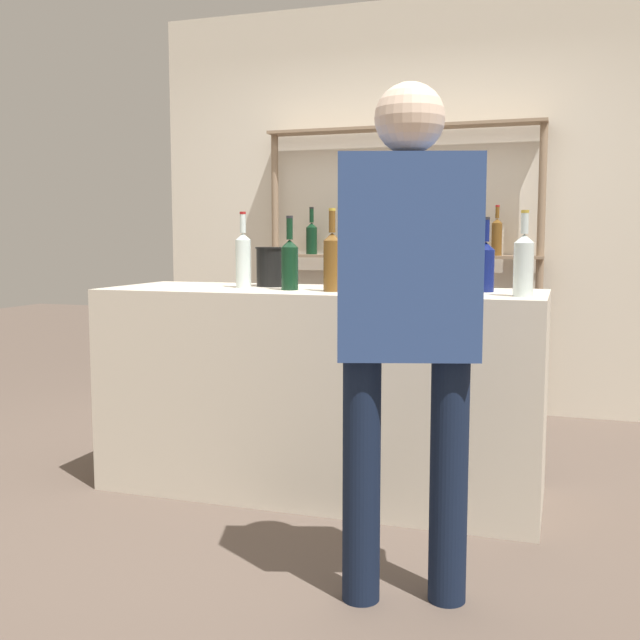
{
  "coord_description": "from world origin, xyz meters",
  "views": [
    {
      "loc": [
        1.08,
        -3.28,
        1.19
      ],
      "look_at": [
        0.0,
        0.0,
        0.81
      ],
      "focal_mm": 42.0,
      "sensor_mm": 36.0,
      "label": 1
    }
  ],
  "objects_px": {
    "counter_bottle_4": "(524,263)",
    "counter_bottle_5": "(244,258)",
    "counter_bottle_2": "(290,262)",
    "counter_bottle_0": "(485,264)",
    "counter_bottle_3": "(332,260)",
    "counter_bottle_1": "(369,263)",
    "cork_jar": "(345,273)",
    "server_behind_counter": "(389,288)",
    "ice_bucket": "(275,267)",
    "customer_right": "(407,305)"
  },
  "relations": [
    {
      "from": "counter_bottle_1",
      "to": "counter_bottle_2",
      "type": "height_order",
      "value": "counter_bottle_2"
    },
    {
      "from": "ice_bucket",
      "to": "customer_right",
      "type": "relative_size",
      "value": 0.12
    },
    {
      "from": "cork_jar",
      "to": "counter_bottle_0",
      "type": "bearing_deg",
      "value": -2.82
    },
    {
      "from": "ice_bucket",
      "to": "server_behind_counter",
      "type": "distance_m",
      "value": 0.98
    },
    {
      "from": "counter_bottle_0",
      "to": "counter_bottle_4",
      "type": "distance_m",
      "value": 0.28
    },
    {
      "from": "counter_bottle_1",
      "to": "counter_bottle_2",
      "type": "distance_m",
      "value": 0.37
    },
    {
      "from": "counter_bottle_1",
      "to": "server_behind_counter",
      "type": "height_order",
      "value": "server_behind_counter"
    },
    {
      "from": "counter_bottle_1",
      "to": "counter_bottle_2",
      "type": "xyz_separation_m",
      "value": [
        -0.34,
        -0.15,
        0.0
      ]
    },
    {
      "from": "counter_bottle_2",
      "to": "server_behind_counter",
      "type": "bearing_deg",
      "value": 79.26
    },
    {
      "from": "counter_bottle_3",
      "to": "counter_bottle_0",
      "type": "bearing_deg",
      "value": 16.08
    },
    {
      "from": "ice_bucket",
      "to": "customer_right",
      "type": "bearing_deg",
      "value": -51.08
    },
    {
      "from": "counter_bottle_2",
      "to": "ice_bucket",
      "type": "bearing_deg",
      "value": 125.73
    },
    {
      "from": "counter_bottle_5",
      "to": "ice_bucket",
      "type": "relative_size",
      "value": 1.87
    },
    {
      "from": "counter_bottle_4",
      "to": "counter_bottle_5",
      "type": "relative_size",
      "value": 0.97
    },
    {
      "from": "counter_bottle_3",
      "to": "server_behind_counter",
      "type": "xyz_separation_m",
      "value": [
        -0.0,
        1.15,
        -0.2
      ]
    },
    {
      "from": "counter_bottle_0",
      "to": "cork_jar",
      "type": "relative_size",
      "value": 2.22
    },
    {
      "from": "counter_bottle_3",
      "to": "ice_bucket",
      "type": "distance_m",
      "value": 0.45
    },
    {
      "from": "server_behind_counter",
      "to": "counter_bottle_3",
      "type": "bearing_deg",
      "value": -8.92
    },
    {
      "from": "counter_bottle_3",
      "to": "cork_jar",
      "type": "distance_m",
      "value": 0.23
    },
    {
      "from": "counter_bottle_2",
      "to": "counter_bottle_5",
      "type": "xyz_separation_m",
      "value": [
        -0.27,
        0.09,
        0.01
      ]
    },
    {
      "from": "ice_bucket",
      "to": "cork_jar",
      "type": "height_order",
      "value": "ice_bucket"
    },
    {
      "from": "counter_bottle_2",
      "to": "cork_jar",
      "type": "bearing_deg",
      "value": 41.55
    },
    {
      "from": "counter_bottle_4",
      "to": "customer_right",
      "type": "relative_size",
      "value": 0.21
    },
    {
      "from": "counter_bottle_1",
      "to": "customer_right",
      "type": "xyz_separation_m",
      "value": [
        0.39,
        -1.02,
        -0.1
      ]
    },
    {
      "from": "ice_bucket",
      "to": "customer_right",
      "type": "xyz_separation_m",
      "value": [
        0.88,
        -1.09,
        -0.07
      ]
    },
    {
      "from": "counter_bottle_3",
      "to": "counter_bottle_4",
      "type": "height_order",
      "value": "counter_bottle_3"
    },
    {
      "from": "server_behind_counter",
      "to": "cork_jar",
      "type": "bearing_deg",
      "value": -9.07
    },
    {
      "from": "counter_bottle_3",
      "to": "counter_bottle_5",
      "type": "xyz_separation_m",
      "value": [
        -0.48,
        0.12,
        -0.0
      ]
    },
    {
      "from": "cork_jar",
      "to": "counter_bottle_4",
      "type": "bearing_deg",
      "value": -17.21
    },
    {
      "from": "counter_bottle_1",
      "to": "counter_bottle_3",
      "type": "distance_m",
      "value": 0.22
    },
    {
      "from": "counter_bottle_4",
      "to": "counter_bottle_5",
      "type": "bearing_deg",
      "value": 173.18
    },
    {
      "from": "counter_bottle_5",
      "to": "cork_jar",
      "type": "height_order",
      "value": "counter_bottle_5"
    },
    {
      "from": "counter_bottle_0",
      "to": "counter_bottle_3",
      "type": "height_order",
      "value": "counter_bottle_3"
    },
    {
      "from": "server_behind_counter",
      "to": "customer_right",
      "type": "distance_m",
      "value": 2.05
    },
    {
      "from": "counter_bottle_1",
      "to": "cork_jar",
      "type": "distance_m",
      "value": 0.14
    },
    {
      "from": "counter_bottle_0",
      "to": "cork_jar",
      "type": "bearing_deg",
      "value": 177.18
    },
    {
      "from": "counter_bottle_0",
      "to": "counter_bottle_1",
      "type": "distance_m",
      "value": 0.52
    },
    {
      "from": "counter_bottle_4",
      "to": "counter_bottle_5",
      "type": "height_order",
      "value": "counter_bottle_5"
    },
    {
      "from": "counter_bottle_5",
      "to": "customer_right",
      "type": "bearing_deg",
      "value": -44.02
    },
    {
      "from": "counter_bottle_3",
      "to": "counter_bottle_4",
      "type": "bearing_deg",
      "value": -2.55
    },
    {
      "from": "counter_bottle_5",
      "to": "cork_jar",
      "type": "relative_size",
      "value": 2.44
    },
    {
      "from": "counter_bottle_1",
      "to": "cork_jar",
      "type": "bearing_deg",
      "value": 163.4
    },
    {
      "from": "customer_right",
      "to": "cork_jar",
      "type": "bearing_deg",
      "value": 9.14
    },
    {
      "from": "counter_bottle_4",
      "to": "server_behind_counter",
      "type": "xyz_separation_m",
      "value": [
        -0.82,
        1.18,
        -0.19
      ]
    },
    {
      "from": "counter_bottle_5",
      "to": "cork_jar",
      "type": "distance_m",
      "value": 0.49
    },
    {
      "from": "counter_bottle_0",
      "to": "customer_right",
      "type": "distance_m",
      "value": 1.04
    },
    {
      "from": "counter_bottle_3",
      "to": "counter_bottle_1",
      "type": "bearing_deg",
      "value": 55.64
    },
    {
      "from": "counter_bottle_2",
      "to": "counter_bottle_5",
      "type": "distance_m",
      "value": 0.28
    },
    {
      "from": "ice_bucket",
      "to": "customer_right",
      "type": "distance_m",
      "value": 1.41
    },
    {
      "from": "counter_bottle_1",
      "to": "counter_bottle_5",
      "type": "bearing_deg",
      "value": -174.14
    }
  ]
}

